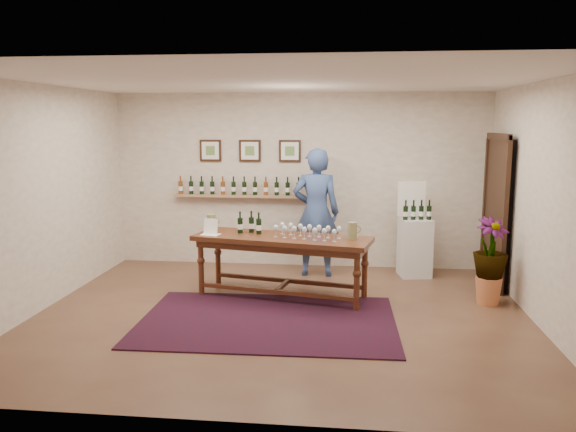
# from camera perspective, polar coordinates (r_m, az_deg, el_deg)

# --- Properties ---
(ground) EXTENTS (6.00, 6.00, 0.00)m
(ground) POSITION_cam_1_polar(r_m,az_deg,el_deg) (6.96, -0.72, -10.06)
(ground) COLOR #543125
(ground) RESTS_ON ground
(room_shell) EXTENTS (6.00, 6.00, 6.00)m
(room_shell) POSITION_cam_1_polar(r_m,az_deg,el_deg) (8.55, 15.00, 1.03)
(room_shell) COLOR #F0E1CC
(room_shell) RESTS_ON ground
(rug) EXTENTS (3.04, 2.06, 0.02)m
(rug) POSITION_cam_1_polar(r_m,az_deg,el_deg) (6.76, -2.08, -10.58)
(rug) COLOR #430C0E
(rug) RESTS_ON ground
(tasting_table) EXTENTS (2.46, 1.22, 0.83)m
(tasting_table) POSITION_cam_1_polar(r_m,az_deg,el_deg) (7.48, -0.62, -3.02)
(tasting_table) COLOR #471F11
(tasting_table) RESTS_ON ground
(table_glasses) EXTENTS (1.27, 0.60, 0.17)m
(table_glasses) POSITION_cam_1_polar(r_m,az_deg,el_deg) (7.34, 1.96, -1.58)
(table_glasses) COLOR silver
(table_glasses) RESTS_ON tasting_table
(table_bottles) EXTENTS (0.33, 0.22, 0.33)m
(table_bottles) POSITION_cam_1_polar(r_m,az_deg,el_deg) (7.67, -3.84, -0.51)
(table_bottles) COLOR black
(table_bottles) RESTS_ON tasting_table
(pitcher_left) EXTENTS (0.18, 0.18, 0.23)m
(pitcher_left) POSITION_cam_1_polar(r_m,az_deg,el_deg) (7.91, -7.80, -0.65)
(pitcher_left) COLOR olive
(pitcher_left) RESTS_ON tasting_table
(pitcher_right) EXTENTS (0.16, 0.16, 0.23)m
(pitcher_right) POSITION_cam_1_polar(r_m,az_deg,el_deg) (7.29, 6.53, -1.50)
(pitcher_right) COLOR olive
(pitcher_right) RESTS_ON tasting_table
(menu_card) EXTENTS (0.27, 0.22, 0.22)m
(menu_card) POSITION_cam_1_polar(r_m,az_deg,el_deg) (7.63, -7.85, -1.06)
(menu_card) COLOR white
(menu_card) RESTS_ON tasting_table
(display_pedestal) EXTENTS (0.52, 0.52, 0.89)m
(display_pedestal) POSITION_cam_1_polar(r_m,az_deg,el_deg) (8.79, 12.74, -3.13)
(display_pedestal) COLOR silver
(display_pedestal) RESTS_ON ground
(pedestal_bottles) EXTENTS (0.33, 0.14, 0.32)m
(pedestal_bottles) POSITION_cam_1_polar(r_m,az_deg,el_deg) (8.61, 13.01, 0.67)
(pedestal_bottles) COLOR black
(pedestal_bottles) RESTS_ON display_pedestal
(info_sign) EXTENTS (0.43, 0.10, 0.59)m
(info_sign) POSITION_cam_1_polar(r_m,az_deg,el_deg) (8.75, 12.43, 1.73)
(info_sign) COLOR white
(info_sign) RESTS_ON display_pedestal
(potted_plant) EXTENTS (0.70, 0.70, 0.98)m
(potted_plant) POSITION_cam_1_polar(r_m,az_deg,el_deg) (7.67, 19.83, -4.33)
(potted_plant) COLOR #C56E41
(potted_plant) RESTS_ON ground
(person) EXTENTS (0.73, 0.49, 1.96)m
(person) POSITION_cam_1_polar(r_m,az_deg,el_deg) (8.53, 2.87, 0.36)
(person) COLOR #354B7E
(person) RESTS_ON ground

